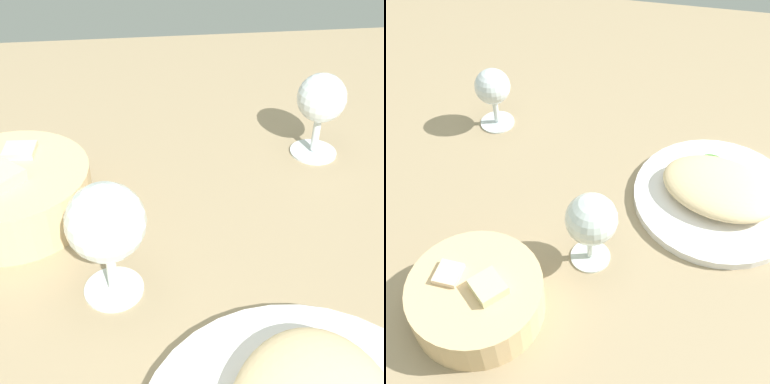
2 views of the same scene
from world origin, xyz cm
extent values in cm
cube|color=#9A8564|center=(0.00, 0.00, -1.00)|extent=(140.00, 140.00, 2.00)
cylinder|color=white|center=(-17.26, -6.46, 0.70)|extent=(27.00, 27.00, 1.40)
ellipsoid|color=beige|center=(-17.26, -6.46, 3.27)|extent=(21.56, 17.99, 3.75)
cone|color=#478631|center=(-16.14, -13.75, 2.03)|extent=(4.75, 4.75, 1.26)
cylinder|color=#D7B380|center=(14.63, 19.76, 2.95)|extent=(18.21, 18.21, 5.90)
cube|color=beige|center=(18.37, 18.81, 4.88)|extent=(3.49, 3.82, 3.61)
cube|color=beige|center=(12.53, 20.00, 5.18)|extent=(5.76, 5.74, 4.28)
cylinder|color=silver|center=(23.51, -18.91, 0.30)|extent=(6.31, 6.31, 0.60)
cylinder|color=silver|center=(23.51, -18.91, 2.89)|extent=(1.00, 1.00, 4.57)
sphere|color=silver|center=(23.51, -18.91, 8.38)|extent=(6.41, 6.41, 6.41)
cylinder|color=silver|center=(1.07, 8.26, 0.30)|extent=(5.95, 5.95, 0.60)
cylinder|color=silver|center=(1.07, 8.26, 2.86)|extent=(1.00, 1.00, 4.53)
sphere|color=silver|center=(1.07, 8.26, 8.85)|extent=(7.45, 7.45, 7.45)
camera|label=1|loc=(-35.62, 4.57, 39.37)|focal=49.21mm
camera|label=2|loc=(-5.74, 54.46, 65.49)|focal=49.94mm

